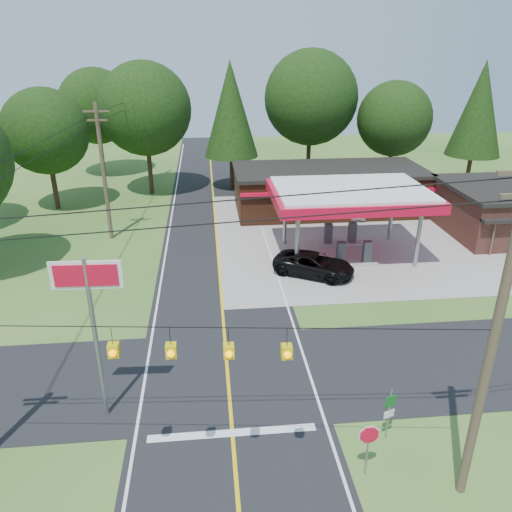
{
  "coord_description": "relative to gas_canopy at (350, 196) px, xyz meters",
  "views": [
    {
      "loc": [
        -0.61,
        -18.52,
        13.96
      ],
      "look_at": [
        2.0,
        7.0,
        2.8
      ],
      "focal_mm": 35.0,
      "sensor_mm": 36.0,
      "label": 1
    }
  ],
  "objects": [
    {
      "name": "ground",
      "position": [
        -9.0,
        -13.0,
        -4.27
      ],
      "size": [
        120.0,
        120.0,
        0.0
      ],
      "primitive_type": "plane",
      "color": "#356323",
      "rests_on": "ground"
    },
    {
      "name": "main_highway",
      "position": [
        -9.0,
        -13.0,
        -4.26
      ],
      "size": [
        8.0,
        120.0,
        0.02
      ],
      "primitive_type": "cube",
      "color": "black",
      "rests_on": "ground"
    },
    {
      "name": "cross_road",
      "position": [
        -9.0,
        -13.0,
        -4.25
      ],
      "size": [
        70.0,
        7.0,
        0.02
      ],
      "primitive_type": "cube",
      "color": "black",
      "rests_on": "ground"
    },
    {
      "name": "lane_center_yellow",
      "position": [
        -9.0,
        -13.0,
        -4.24
      ],
      "size": [
        0.15,
        110.0,
        0.0
      ],
      "primitive_type": "cube",
      "color": "yellow",
      "rests_on": "main_highway"
    },
    {
      "name": "gas_canopy",
      "position": [
        0.0,
        0.0,
        0.0
      ],
      "size": [
        10.6,
        7.4,
        4.88
      ],
      "color": "gray",
      "rests_on": "ground"
    },
    {
      "name": "convenience_store",
      "position": [
        1.0,
        9.98,
        -2.35
      ],
      "size": [
        16.4,
        7.55,
        3.8
      ],
      "color": "#4F2816",
      "rests_on": "ground"
    },
    {
      "name": "utility_pole_near_right",
      "position": [
        -1.5,
        -20.0,
        1.69
      ],
      "size": [
        1.8,
        0.3,
        11.5
      ],
      "color": "#473828",
      "rests_on": "ground"
    },
    {
      "name": "utility_pole_far_left",
      "position": [
        -17.0,
        5.0,
        0.93
      ],
      "size": [
        1.8,
        0.3,
        10.0
      ],
      "color": "#473828",
      "rests_on": "ground"
    },
    {
      "name": "utility_pole_north",
      "position": [
        -15.5,
        22.0,
        0.48
      ],
      "size": [
        0.3,
        0.3,
        9.5
      ],
      "color": "#473828",
      "rests_on": "ground"
    },
    {
      "name": "overhead_beacons",
      "position": [
        -10.0,
        -19.0,
        1.95
      ],
      "size": [
        17.04,
        2.04,
        1.03
      ],
      "color": "black",
      "rests_on": "ground"
    },
    {
      "name": "treeline_backdrop",
      "position": [
        -8.18,
        11.01,
        3.22
      ],
      "size": [
        70.27,
        51.59,
        13.3
      ],
      "color": "#332316",
      "rests_on": "ground"
    },
    {
      "name": "suv_car",
      "position": [
        -2.96,
        -3.0,
        -3.55
      ],
      "size": [
        7.01,
        7.01,
        1.43
      ],
      "primitive_type": "imported",
      "rotation": [
        0.0,
        0.0,
        1.06
      ],
      "color": "black",
      "rests_on": "ground"
    },
    {
      "name": "sedan_car",
      "position": [
        3.0,
        8.0,
        -3.68
      ],
      "size": [
        3.97,
        3.97,
        1.18
      ],
      "primitive_type": "imported",
      "rotation": [
        0.0,
        0.0,
        -0.16
      ],
      "color": "silver",
      "rests_on": "ground"
    },
    {
      "name": "big_stop_sign",
      "position": [
        -14.0,
        -15.01,
        0.88
      ],
      "size": [
        2.57,
        0.22,
        6.91
      ],
      "color": "gray",
      "rests_on": "ground"
    },
    {
      "name": "octagonal_stop_sign",
      "position": [
        -4.5,
        -19.01,
        -2.69
      ],
      "size": [
        0.76,
        0.09,
        2.14
      ],
      "color": "gray",
      "rests_on": "ground"
    },
    {
      "name": "route_sign_post",
      "position": [
        -3.2,
        -17.45,
        -2.9
      ],
      "size": [
        0.45,
        0.19,
        2.29
      ],
      "color": "gray",
      "rests_on": "ground"
    }
  ]
}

